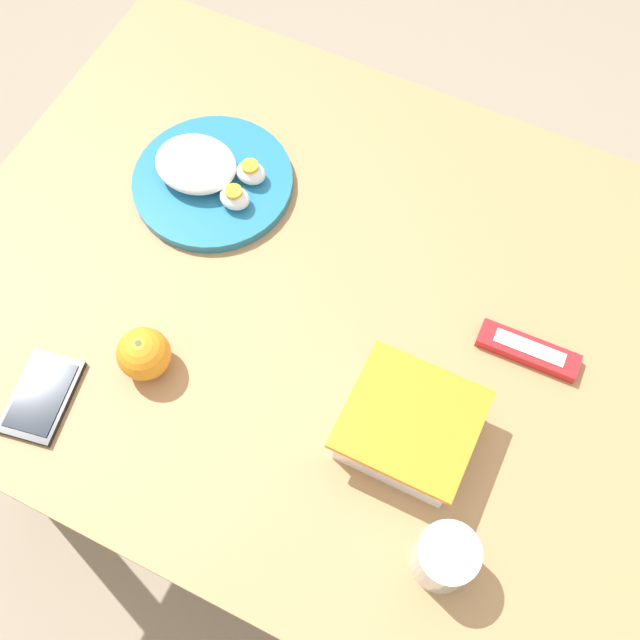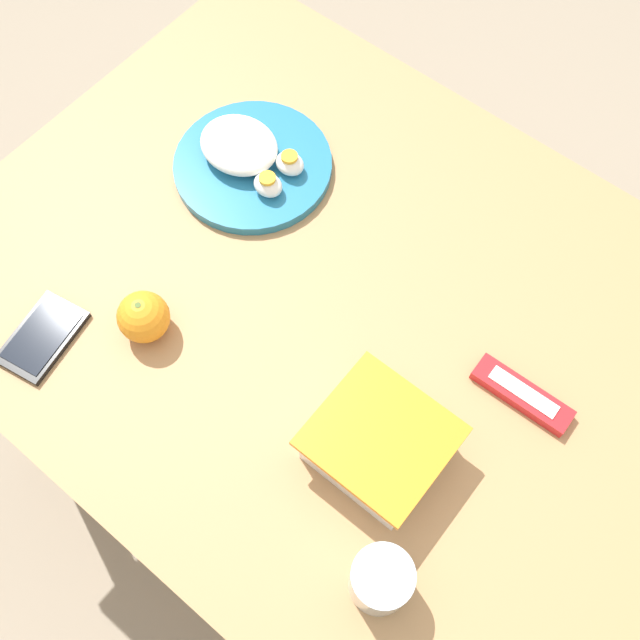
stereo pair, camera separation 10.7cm
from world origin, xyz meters
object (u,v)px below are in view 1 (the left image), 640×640
candy_bar (528,350)px  drinking_glass (445,558)px  food_container (409,428)px  cell_phone (42,396)px  rice_plate (209,176)px  orange_fruit (144,354)px

candy_bar → drinking_glass: bearing=89.1°
drinking_glass → candy_bar: bearing=-90.9°
food_container → candy_bar: food_container is taller
food_container → cell_phone: (0.48, 0.17, -0.03)m
rice_plate → orange_fruit: bearing=103.6°
food_container → orange_fruit: size_ratio=2.26×
cell_phone → drinking_glass: drinking_glass is taller
orange_fruit → rice_plate: 0.32m
orange_fruit → cell_phone: (0.11, 0.11, -0.03)m
candy_bar → drinking_glass: 0.33m
rice_plate → food_container: bearing=150.8°
drinking_glass → cell_phone: bearing=3.4°
cell_phone → drinking_glass: size_ratio=1.60×
rice_plate → candy_bar: rice_plate is taller
orange_fruit → cell_phone: size_ratio=0.54×
rice_plate → candy_bar: (-0.56, 0.06, -0.01)m
rice_plate → candy_bar: size_ratio=1.74×
candy_bar → cell_phone: (0.59, 0.36, -0.00)m
rice_plate → cell_phone: 0.43m
cell_phone → rice_plate: bearing=-94.3°
cell_phone → drinking_glass: (-0.59, -0.04, 0.04)m
food_container → cell_phone: 0.51m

